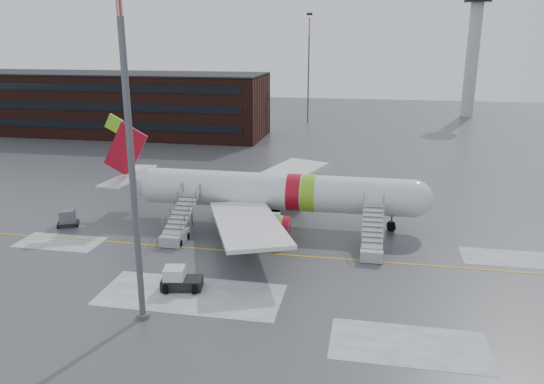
% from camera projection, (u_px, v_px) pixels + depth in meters
% --- Properties ---
extents(ground, '(260.00, 260.00, 0.00)m').
position_uv_depth(ground, '(289.00, 251.00, 48.88)').
color(ground, '#494C4F').
rests_on(ground, ground).
extents(airliner, '(35.03, 32.97, 11.18)m').
position_uv_depth(airliner, '(267.00, 192.00, 55.49)').
color(airliner, silver).
rests_on(airliner, ground).
extents(airstair_fwd, '(2.05, 7.70, 3.48)m').
position_uv_depth(airstair_fwd, '(372.00, 243.00, 47.99)').
color(airstair_fwd, '#A9ACB0').
rests_on(airstair_fwd, ground).
extents(airstair_aft, '(2.05, 7.70, 3.48)m').
position_uv_depth(airstair_aft, '(177.00, 229.00, 51.34)').
color(airstair_aft, '#A1A3A8').
rests_on(airstair_aft, ground).
extents(pushback_tug, '(3.37, 2.75, 1.79)m').
position_uv_depth(pushback_tug, '(179.00, 280.00, 41.27)').
color(pushback_tug, black).
rests_on(pushback_tug, ground).
extents(uld_container, '(2.52, 2.23, 1.70)m').
position_uv_depth(uld_container, '(68.00, 218.00, 55.24)').
color(uld_container, black).
rests_on(uld_container, ground).
extents(light_mast_near, '(1.20, 1.20, 25.41)m').
position_uv_depth(light_mast_near, '(129.00, 132.00, 33.56)').
color(light_mast_near, '#595B60').
rests_on(light_mast_near, ground).
extents(terminal_building, '(62.00, 16.11, 12.30)m').
position_uv_depth(terminal_building, '(112.00, 103.00, 107.11)').
color(terminal_building, '#3F1E16').
rests_on(terminal_building, ground).
extents(control_tower, '(6.40, 6.40, 30.00)m').
position_uv_depth(control_tower, '(474.00, 39.00, 127.84)').
color(control_tower, '#B2B5BA').
rests_on(control_tower, ground).
extents(light_mast_far_n, '(1.20, 1.20, 24.25)m').
position_uv_depth(light_mast_far_n, '(309.00, 61.00, 120.02)').
color(light_mast_far_n, '#595B60').
rests_on(light_mast_far_n, ground).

